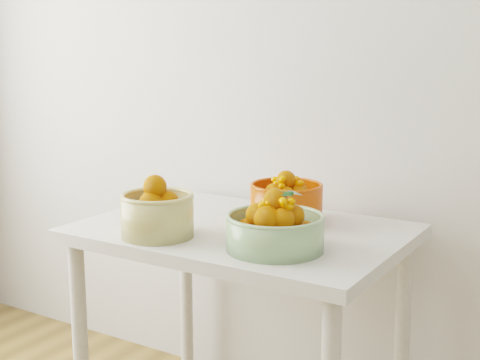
% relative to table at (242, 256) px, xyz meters
% --- Properties ---
extents(table, '(1.00, 0.70, 0.75)m').
position_rel_table_xyz_m(table, '(0.00, 0.00, 0.00)').
color(table, silver).
rests_on(table, ground).
extents(bowl_cream, '(0.26, 0.26, 0.19)m').
position_rel_table_xyz_m(bowl_cream, '(-0.16, -0.22, 0.17)').
color(bowl_cream, tan).
rests_on(bowl_cream, table).
extents(bowl_green, '(0.33, 0.33, 0.18)m').
position_rel_table_xyz_m(bowl_green, '(0.20, -0.16, 0.16)').
color(bowl_green, '#8BB17B').
rests_on(bowl_green, table).
extents(bowl_orange, '(0.25, 0.25, 0.17)m').
position_rel_table_xyz_m(bowl_orange, '(0.09, 0.13, 0.16)').
color(bowl_orange, '#D03604').
rests_on(bowl_orange, table).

